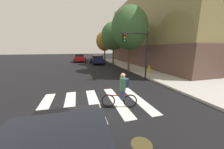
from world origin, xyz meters
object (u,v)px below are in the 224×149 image
at_px(street_tree_mid, 113,36).
at_px(manhole_cover, 142,144).
at_px(sedan_far, 80,58).
at_px(cyclist, 122,91).
at_px(street_tree_far, 105,41).
at_px(street_tree_near, 130,28).
at_px(traffic_light_near, 138,47).
at_px(sedan_mid, 97,59).
at_px(fire_hydrant, 149,69).

bearing_deg(street_tree_mid, manhole_cover, -103.42).
distance_m(sedan_far, cyclist, 21.69).
xyz_separation_m(sedan_far, street_tree_far, (5.22, -0.18, 3.41)).
xyz_separation_m(sedan_far, street_tree_near, (5.36, -13.06, 4.16)).
bearing_deg(sedan_far, traffic_light_near, -75.06).
relative_size(sedan_mid, fire_hydrant, 5.94).
xyz_separation_m(sedan_mid, street_tree_mid, (2.39, -2.21, 3.89)).
distance_m(street_tree_near, street_tree_far, 12.90).
bearing_deg(street_tree_far, sedan_far, 178.00).
bearing_deg(street_tree_mid, fire_hydrant, -78.51).
bearing_deg(traffic_light_near, street_tree_mid, 85.85).
bearing_deg(street_tree_mid, sedan_mid, 137.22).
distance_m(manhole_cover, fire_hydrant, 10.78).
bearing_deg(manhole_cover, street_tree_far, 80.27).
xyz_separation_m(cyclist, traffic_light_near, (3.16, 4.65, 2.02)).
distance_m(fire_hydrant, street_tree_near, 5.15).
height_order(manhole_cover, fire_hydrant, fire_hydrant).
bearing_deg(manhole_cover, sedan_far, 92.71).
xyz_separation_m(manhole_cover, fire_hydrant, (5.85, 9.04, 0.53)).
xyz_separation_m(traffic_light_near, street_tree_far, (0.69, 16.82, 1.41)).
bearing_deg(street_tree_far, street_tree_mid, -89.45).
distance_m(cyclist, fire_hydrant, 8.71).
xyz_separation_m(sedan_mid, street_tree_far, (2.32, 4.25, 3.45)).
distance_m(sedan_far, street_tree_near, 14.72).
distance_m(sedan_far, traffic_light_near, 17.71).
bearing_deg(manhole_cover, fire_hydrant, 57.11).
relative_size(cyclist, street_tree_mid, 0.24).
height_order(sedan_mid, street_tree_far, street_tree_far).
xyz_separation_m(manhole_cover, cyclist, (0.24, 2.38, 0.84)).
bearing_deg(traffic_light_near, street_tree_near, 78.20).
bearing_deg(street_tree_far, cyclist, -100.17).
height_order(sedan_far, traffic_light_near, traffic_light_near).
bearing_deg(cyclist, sedan_far, 93.63).
height_order(cyclist, street_tree_near, street_tree_near).
height_order(traffic_light_near, fire_hydrant, traffic_light_near).
height_order(manhole_cover, sedan_mid, sedan_mid).
bearing_deg(sedan_mid, street_tree_near, -74.10).
xyz_separation_m(traffic_light_near, street_tree_near, (0.82, 3.94, 2.16)).
bearing_deg(sedan_mid, street_tree_mid, -42.78).
distance_m(sedan_mid, cyclist, 17.28).
bearing_deg(sedan_mid, traffic_light_near, -82.59).
distance_m(sedan_far, street_tree_far, 6.24).
relative_size(cyclist, fire_hydrant, 2.17).
relative_size(sedan_far, fire_hydrant, 6.38).
bearing_deg(cyclist, fire_hydrant, 49.89).
distance_m(sedan_mid, fire_hydrant, 11.32).
bearing_deg(fire_hydrant, sedan_mid, 111.15).
relative_size(manhole_cover, street_tree_near, 0.09).
height_order(manhole_cover, street_tree_far, street_tree_far).
bearing_deg(street_tree_near, sedan_far, 112.31).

